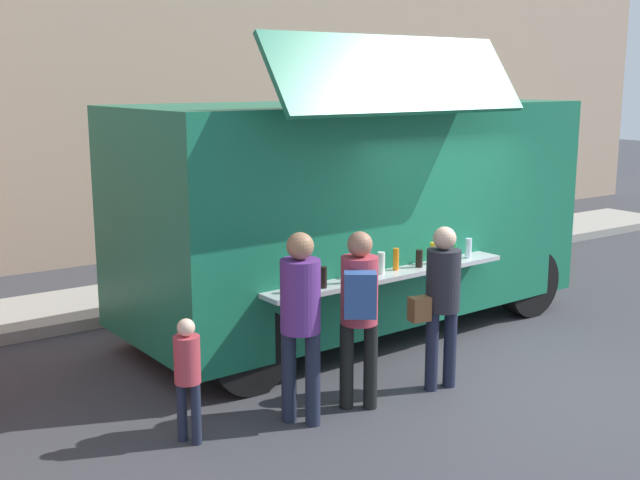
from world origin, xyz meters
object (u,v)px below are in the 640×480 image
Objects in this scene: trash_bin at (465,226)px; customer_front_ordering at (441,294)px; child_near_queue at (187,369)px; customer_rear_waiting at (300,311)px; customer_mid_with_backpack at (359,303)px; food_truck_main at (356,208)px.

customer_front_ordering reaches higher than trash_bin.
child_near_queue reaches higher than trash_bin.
trash_bin is 7.70m from customer_rear_waiting.
customer_front_ordering is 2.68m from child_near_queue.
customer_front_ordering is 1.63m from customer_rear_waiting.
customer_mid_with_backpack is at bearing -142.79° from trash_bin.
food_truck_main reaches higher than trash_bin.
child_near_queue is (-7.39, -4.08, 0.16)m from trash_bin.
child_near_queue is at bearing 91.52° from customer_front_ordering.
child_near_queue is (-2.64, 0.33, -0.33)m from customer_front_ordering.
food_truck_main is 5.24× the size of child_near_queue.
customer_rear_waiting is at bearing -41.78° from child_near_queue.
food_truck_main is at bearing -4.94° from customer_front_ordering.
customer_mid_with_backpack reaches higher than customer_front_ordering.
customer_rear_waiting is (-0.62, 0.07, 0.01)m from customer_mid_with_backpack.
trash_bin is at bearing -16.93° from customer_mid_with_backpack.
customer_mid_with_backpack is 1.71m from child_near_queue.
customer_rear_waiting is (-6.37, -4.30, 0.56)m from trash_bin.
customer_mid_with_backpack is 1.54× the size of child_near_queue.
customer_mid_with_backpack is at bearing -40.77° from customer_rear_waiting.
customer_mid_with_backpack is 0.97× the size of customer_rear_waiting.
customer_rear_waiting is at bearing -139.68° from food_truck_main.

